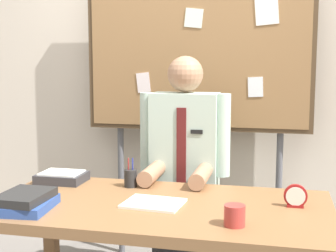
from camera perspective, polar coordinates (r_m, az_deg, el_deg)
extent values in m
cube|color=beige|center=(3.46, 4.05, 6.67)|extent=(6.40, 0.08, 2.70)
cube|color=brown|center=(2.33, -1.11, -9.83)|extent=(1.63, 0.84, 0.05)
cube|color=brown|center=(3.02, -13.74, -13.23)|extent=(0.07, 0.07, 0.69)
cube|color=#B2CCBC|center=(2.91, 2.04, -3.77)|extent=(0.40, 0.22, 0.79)
sphere|color=#A87A5B|center=(2.85, 2.09, 6.22)|extent=(0.21, 0.21, 0.21)
cylinder|color=#B2CCBC|center=(2.92, -2.46, -0.80)|extent=(0.09, 0.09, 0.49)
cylinder|color=#B2CCBC|center=(2.83, 6.55, -1.10)|extent=(0.09, 0.09, 0.49)
cylinder|color=#A87A5B|center=(2.70, -1.96, -5.68)|extent=(0.09, 0.30, 0.09)
cylinder|color=#A87A5B|center=(2.65, 3.93, -5.99)|extent=(0.09, 0.30, 0.09)
cube|color=#591919|center=(2.79, 1.59, -3.04)|extent=(0.06, 0.01, 0.51)
cube|color=black|center=(2.75, 3.44, -0.70)|extent=(0.07, 0.01, 0.02)
cube|color=#4C3823|center=(3.26, 3.52, 9.26)|extent=(1.54, 0.05, 1.12)
cube|color=olive|center=(3.25, 3.48, 9.27)|extent=(1.48, 0.04, 1.06)
cylinder|color=#59595E|center=(3.55, -5.60, -7.44)|extent=(0.04, 0.04, 0.97)
cylinder|color=#59595E|center=(3.37, 13.02, -8.42)|extent=(0.04, 0.04, 0.97)
cube|color=white|center=(3.20, 11.70, 13.42)|extent=(0.16, 0.00, 0.20)
cube|color=silver|center=(3.24, 3.09, 12.75)|extent=(0.13, 0.00, 0.14)
cube|color=silver|center=(3.31, -2.96, 5.20)|extent=(0.11, 0.00, 0.14)
cube|color=white|center=(3.19, 10.40, 4.60)|extent=(0.10, 0.00, 0.13)
cube|color=#2D4C99|center=(2.31, -16.44, -9.04)|extent=(0.24, 0.30, 0.04)
cube|color=#262626|center=(2.30, -16.74, -8.08)|extent=(0.20, 0.27, 0.04)
cube|color=white|center=(2.30, -1.74, -9.20)|extent=(0.29, 0.24, 0.01)
cylinder|color=maroon|center=(2.33, 14.97, -8.04)|extent=(0.11, 0.02, 0.11)
cylinder|color=white|center=(2.32, 14.98, -8.13)|extent=(0.09, 0.00, 0.09)
cube|color=maroon|center=(2.34, 14.93, -9.18)|extent=(0.08, 0.04, 0.01)
cylinder|color=#B23833|center=(2.03, 7.95, -10.52)|extent=(0.09, 0.09, 0.09)
cylinder|color=#262626|center=(2.61, -4.48, -6.23)|extent=(0.07, 0.07, 0.09)
cylinder|color=#263399|center=(2.60, -4.23, -5.39)|extent=(0.01, 0.01, 0.15)
cylinder|color=maroon|center=(2.60, -4.73, -5.40)|extent=(0.01, 0.01, 0.15)
cube|color=#333338|center=(2.78, -12.54, -6.03)|extent=(0.26, 0.20, 0.05)
cube|color=white|center=(2.77, -12.56, -5.44)|extent=(0.22, 0.17, 0.01)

